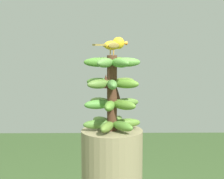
% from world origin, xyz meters
% --- Properties ---
extents(banana_bunch, '(0.26, 0.26, 0.34)m').
position_xyz_m(banana_bunch, '(-0.00, 0.00, 1.20)').
color(banana_bunch, '#4C2D1E').
rests_on(banana_bunch, banana_tree).
extents(perched_bird, '(0.16, 0.14, 0.08)m').
position_xyz_m(perched_bird, '(0.01, 0.06, 1.42)').
color(perched_bird, '#C68933').
rests_on(perched_bird, banana_bunch).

